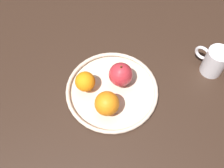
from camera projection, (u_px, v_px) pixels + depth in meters
ground_plane at (112, 95)px, 84.34cm from camera, size 134.56×134.56×4.00cm
fruit_bowl at (112, 90)px, 81.83cm from camera, size 28.65×28.65×1.80cm
apple at (121, 75)px, 79.33cm from camera, size 7.31×7.31×8.11cm
orange_back_left at (85, 82)px, 78.86cm from camera, size 6.12×6.12×6.12cm
orange_front_left at (107, 104)px, 74.55cm from camera, size 7.17×7.17×7.17cm
ambient_mug at (214, 61)px, 82.66cm from camera, size 10.77×6.96×9.60cm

